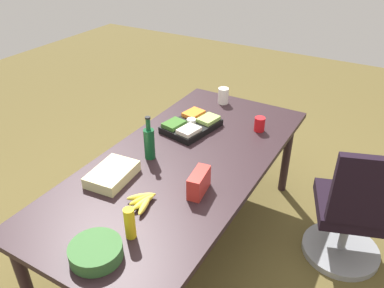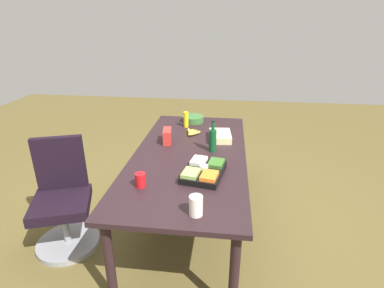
{
  "view_description": "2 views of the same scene",
  "coord_description": "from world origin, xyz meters",
  "views": [
    {
      "loc": [
        1.84,
        1.14,
        2.21
      ],
      "look_at": [
        -0.11,
        0.01,
        0.85
      ],
      "focal_mm": 35.98,
      "sensor_mm": 36.0,
      "label": 1
    },
    {
      "loc": [
        -2.62,
        -0.34,
        1.97
      ],
      "look_at": [
        0.14,
        -0.0,
        0.8
      ],
      "focal_mm": 28.67,
      "sensor_mm": 36.0,
      "label": 2
    }
  ],
  "objects": [
    {
      "name": "sheet_cake",
      "position": [
        0.4,
        -0.27,
        0.8
      ],
      "size": [
        0.34,
        0.25,
        0.07
      ],
      "primitive_type": "cube",
      "rotation": [
        0.0,
        0.0,
        0.09
      ],
      "color": "beige",
      "rests_on": "conference_table"
    },
    {
      "name": "office_chair",
      "position": [
        -0.46,
        1.09,
        0.39
      ],
      "size": [
        0.61,
        0.61,
        0.99
      ],
      "color": "gray",
      "rests_on": "ground"
    },
    {
      "name": "veggie_tray",
      "position": [
        -0.41,
        -0.17,
        0.8
      ],
      "size": [
        0.47,
        0.37,
        0.09
      ],
      "color": "black",
      "rests_on": "conference_table"
    },
    {
      "name": "wine_bottle",
      "position": [
        0.08,
        -0.21,
        0.89
      ],
      "size": [
        0.08,
        0.08,
        0.31
      ],
      "color": "#104824",
      "rests_on": "conference_table"
    },
    {
      "name": "chip_bag_red",
      "position": [
        0.24,
        0.26,
        0.84
      ],
      "size": [
        0.21,
        0.11,
        0.14
      ],
      "primitive_type": "cube",
      "rotation": [
        0.0,
        0.0,
        0.15
      ],
      "color": "red",
      "rests_on": "conference_table"
    },
    {
      "name": "conference_table",
      "position": [
        0.0,
        0.0,
        0.7
      ],
      "size": [
        2.26,
        1.05,
        0.77
      ],
      "color": "black",
      "rests_on": "ground"
    },
    {
      "name": "ground_plane",
      "position": [
        0.0,
        0.0,
        0.0
      ],
      "size": [
        10.0,
        10.0,
        0.0
      ],
      "primitive_type": "plane",
      "color": "brown"
    },
    {
      "name": "banana_bunch",
      "position": [
        0.5,
        0.04,
        0.79
      ],
      "size": [
        0.21,
        0.17,
        0.04
      ],
      "color": "yellow",
      "rests_on": "conference_table"
    },
    {
      "name": "mustard_bottle",
      "position": [
        0.74,
        0.14,
        0.86
      ],
      "size": [
        0.06,
        0.06,
        0.18
      ],
      "primitive_type": "cylinder",
      "rotation": [
        0.0,
        0.0,
        0.04
      ],
      "color": "yellow",
      "rests_on": "conference_table"
    },
    {
      "name": "red_solo_cup",
      "position": [
        -0.65,
        0.29,
        0.82
      ],
      "size": [
        0.09,
        0.09,
        0.11
      ],
      "primitive_type": "cylinder",
      "rotation": [
        0.0,
        0.0,
        -0.2
      ],
      "color": "red",
      "rests_on": "conference_table"
    },
    {
      "name": "mayo_jar",
      "position": [
        -0.96,
        -0.17,
        0.84
      ],
      "size": [
        0.1,
        0.1,
        0.14
      ],
      "primitive_type": "cylinder",
      "rotation": [
        0.0,
        0.0,
        -0.18
      ],
      "color": "white",
      "rests_on": "conference_table"
    },
    {
      "name": "salad_bowl",
      "position": [
        0.93,
        0.08,
        0.8
      ],
      "size": [
        0.33,
        0.33,
        0.07
      ],
      "primitive_type": "cylinder",
      "rotation": [
        0.0,
        0.0,
        -0.35
      ],
      "color": "#366530",
      "rests_on": "conference_table"
    }
  ]
}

